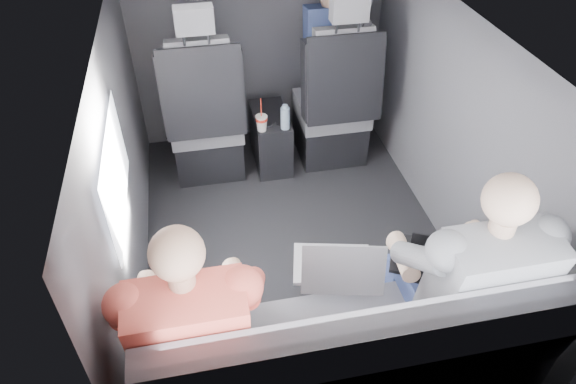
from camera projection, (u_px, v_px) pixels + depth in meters
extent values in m
plane|color=black|center=(296.00, 243.00, 3.18)|extent=(2.60, 2.60, 0.00)
plane|color=#B2B2AD|center=(299.00, 31.00, 2.32)|extent=(2.60, 2.60, 0.00)
cube|color=#56565B|center=(125.00, 174.00, 2.61)|extent=(0.02, 2.60, 1.35)
cube|color=#56565B|center=(453.00, 135.00, 2.89)|extent=(0.02, 2.60, 1.35)
cube|color=#56565B|center=(259.00, 52.00, 3.73)|extent=(1.80, 0.02, 1.35)
cube|color=#56565B|center=(377.00, 367.00, 1.77)|extent=(1.80, 0.02, 1.35)
cube|color=white|center=(116.00, 173.00, 2.24)|extent=(0.02, 0.75, 0.42)
cube|color=black|center=(344.00, 69.00, 3.24)|extent=(0.35, 0.11, 0.59)
cube|color=black|center=(209.00, 148.00, 3.71)|extent=(0.46, 0.48, 0.30)
cube|color=slate|center=(206.00, 122.00, 3.55)|extent=(0.48, 0.46, 0.14)
cube|color=slate|center=(202.00, 88.00, 3.16)|extent=(0.38, 0.18, 0.61)
cube|color=black|center=(166.00, 95.00, 3.15)|extent=(0.08, 0.21, 0.53)
cube|color=black|center=(238.00, 89.00, 3.21)|extent=(0.08, 0.21, 0.53)
cube|color=black|center=(203.00, 94.00, 3.12)|extent=(0.50, 0.11, 0.58)
cube|color=slate|center=(194.00, 20.00, 2.85)|extent=(0.22, 0.10, 0.15)
cube|color=black|center=(329.00, 134.00, 3.85)|extent=(0.46, 0.48, 0.30)
cube|color=slate|center=(331.00, 109.00, 3.68)|extent=(0.48, 0.46, 0.14)
cube|color=slate|center=(343.00, 74.00, 3.30)|extent=(0.38, 0.18, 0.61)
cube|color=black|center=(309.00, 82.00, 3.28)|extent=(0.08, 0.21, 0.53)
cube|color=black|center=(375.00, 75.00, 3.35)|extent=(0.08, 0.21, 0.53)
cube|color=black|center=(345.00, 80.00, 3.25)|extent=(0.50, 0.11, 0.58)
cube|color=slate|center=(350.00, 8.00, 2.99)|extent=(0.22, 0.10, 0.15)
cube|color=black|center=(271.00, 138.00, 3.72)|extent=(0.24, 0.48, 0.40)
cylinder|color=black|center=(266.00, 123.00, 3.49)|extent=(0.09, 0.09, 0.01)
cylinder|color=black|center=(282.00, 122.00, 3.50)|extent=(0.09, 0.09, 0.01)
cube|color=slate|center=(345.00, 368.00, 2.26)|extent=(1.60, 0.50, 0.45)
cube|color=slate|center=(372.00, 354.00, 1.80)|extent=(1.60, 0.17, 0.47)
cylinder|color=red|center=(261.00, 119.00, 3.38)|extent=(0.08, 0.08, 0.02)
cylinder|color=white|center=(261.00, 116.00, 3.36)|extent=(0.08, 0.08, 0.01)
cylinder|color=red|center=(261.00, 107.00, 3.32)|extent=(0.01, 0.01, 0.13)
cylinder|color=#A5C0DF|center=(285.00, 118.00, 3.40)|extent=(0.06, 0.06, 0.15)
cylinder|color=#A5C0DF|center=(285.00, 107.00, 3.35)|extent=(0.04, 0.04, 0.02)
cube|color=silver|center=(201.00, 294.00, 2.12)|extent=(0.33, 0.26, 0.02)
cube|color=silver|center=(201.00, 295.00, 2.10)|extent=(0.26, 0.15, 0.00)
cube|color=silver|center=(199.00, 280.00, 2.17)|extent=(0.10, 0.06, 0.00)
cube|color=silver|center=(200.00, 303.00, 1.95)|extent=(0.31, 0.11, 0.21)
cube|color=white|center=(200.00, 302.00, 1.95)|extent=(0.27, 0.09, 0.18)
cube|color=#A9A9AD|center=(332.00, 264.00, 2.25)|extent=(0.38, 0.30, 0.02)
cube|color=silver|center=(333.00, 265.00, 2.23)|extent=(0.30, 0.19, 0.00)
cube|color=#A9A9AD|center=(328.00, 251.00, 2.29)|extent=(0.11, 0.07, 0.00)
cube|color=#A9A9AD|center=(343.00, 271.00, 2.06)|extent=(0.34, 0.14, 0.22)
cube|color=white|center=(343.00, 270.00, 2.07)|extent=(0.30, 0.12, 0.19)
cube|color=black|center=(430.00, 258.00, 2.28)|extent=(0.41, 0.36, 0.02)
cube|color=black|center=(432.00, 259.00, 2.26)|extent=(0.31, 0.24, 0.00)
cube|color=black|center=(424.00, 245.00, 2.32)|extent=(0.11, 0.09, 0.00)
cube|color=black|center=(450.00, 264.00, 2.09)|extent=(0.34, 0.21, 0.23)
cube|color=white|center=(449.00, 263.00, 2.09)|extent=(0.29, 0.18, 0.19)
cube|color=#2F3034|center=(170.00, 334.00, 2.06)|extent=(0.15, 0.43, 0.13)
cube|color=#2F3034|center=(223.00, 325.00, 2.09)|extent=(0.15, 0.43, 0.13)
cube|color=#2F3034|center=(178.00, 331.00, 2.41)|extent=(0.13, 0.13, 0.45)
cube|color=#2F3034|center=(223.00, 323.00, 2.45)|extent=(0.13, 0.13, 0.45)
cube|color=#C74941|center=(192.00, 336.00, 1.77)|extent=(0.39, 0.26, 0.53)
sphere|color=tan|center=(177.00, 253.00, 1.55)|extent=(0.18, 0.18, 0.18)
cylinder|color=tan|center=(141.00, 298.00, 2.01)|extent=(0.11, 0.27, 0.12)
cylinder|color=tan|center=(239.00, 283.00, 2.07)|extent=(0.11, 0.27, 0.12)
cube|color=navy|center=(425.00, 291.00, 2.23)|extent=(0.15, 0.45, 0.13)
cube|color=navy|center=(472.00, 283.00, 2.26)|extent=(0.15, 0.45, 0.13)
cube|color=navy|center=(396.00, 293.00, 2.59)|extent=(0.13, 0.13, 0.45)
cube|color=navy|center=(438.00, 286.00, 2.62)|extent=(0.13, 0.13, 0.45)
cube|color=slate|center=(485.00, 285.00, 1.93)|extent=(0.41, 0.27, 0.55)
sphere|color=#CEA98D|center=(510.00, 200.00, 1.70)|extent=(0.18, 0.18, 0.18)
cylinder|color=#CEA98D|center=(403.00, 256.00, 2.17)|extent=(0.11, 0.28, 0.12)
cylinder|color=#CEA98D|center=(491.00, 242.00, 2.23)|extent=(0.11, 0.28, 0.12)
cube|color=navy|center=(333.00, 45.00, 3.57)|extent=(0.39, 0.25, 0.56)
cube|color=navy|center=(328.00, 79.00, 3.80)|extent=(0.33, 0.39, 0.12)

